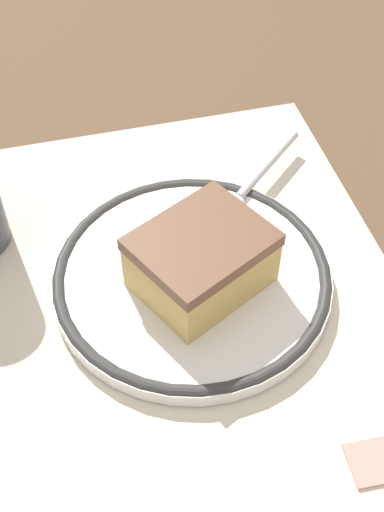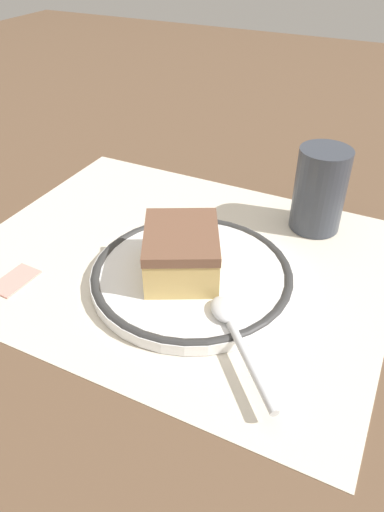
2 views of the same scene
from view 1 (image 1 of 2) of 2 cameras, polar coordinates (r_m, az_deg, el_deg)
The scene contains 5 objects.
ground_plane at distance 0.50m, azimuth -2.35°, elevation -5.97°, with size 2.40×2.40×0.00m, color brown.
placemat at distance 0.50m, azimuth -2.36°, elevation -5.92°, with size 0.47×0.37×0.00m, color beige.
plate at distance 0.52m, azimuth -0.00°, elevation -1.79°, with size 0.21×0.21×0.01m.
cake_slice at distance 0.49m, azimuth 0.80°, elevation -0.35°, with size 0.11×0.12×0.05m.
spoon at distance 0.57m, azimuth 4.43°, elevation 5.55°, with size 0.10×0.11×0.01m.
Camera 1 is at (0.28, -0.05, 0.41)m, focal length 47.18 mm.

